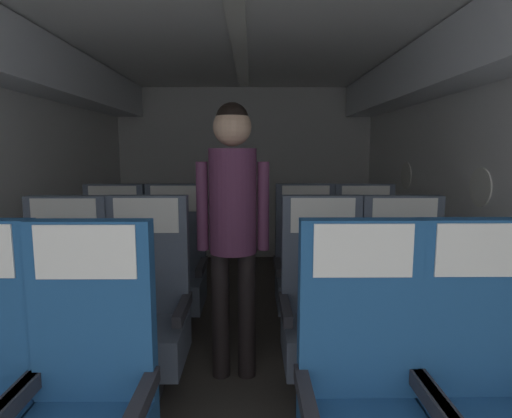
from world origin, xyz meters
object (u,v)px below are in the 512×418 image
Objects in this scene: seat_a_right_window at (364,404)px; seat_b_left_window at (63,316)px; seat_b_right_aisle at (405,314)px; seat_b_right_window at (323,314)px; seat_c_left_window at (113,272)px; seat_a_right_aisle at (486,402)px; seat_a_left_aisle at (85,407)px; flight_attendant at (233,211)px; seat_b_left_aisle at (146,314)px; seat_c_left_aisle at (174,271)px; seat_c_right_aisle at (366,271)px; seat_c_right_window at (306,271)px.

seat_a_right_window is 1.00× the size of seat_b_left_window.
seat_b_right_window is at bearing 178.36° from seat_b_right_aisle.
seat_a_right_aisle is at bearing -41.14° from seat_c_left_window.
flight_attendant reaches higher than seat_a_left_aisle.
seat_b_left_aisle is at bearing 2.35° from seat_b_left_window.
seat_c_left_aisle is at bearing 139.44° from seat_b_right_window.
seat_b_left_window is at bearing -179.97° from seat_b_right_aisle.
flight_attendant reaches higher than seat_c_right_aisle.
seat_c_left_aisle is (0.47, 0.02, 0.00)m from seat_c_left_window.
seat_a_left_aisle is 2.25m from seat_c_right_aisle.
seat_c_right_aisle is at bearing 89.47° from seat_b_right_aisle.
flight_attendant is (0.95, 0.20, 0.56)m from seat_b_left_window.
seat_a_left_aisle is at bearing -179.27° from seat_a_right_window.
seat_b_left_window is 1.00× the size of seat_c_right_aisle.
seat_c_left_window and seat_c_left_aisle have the same top height.
seat_c_right_aisle is (0.47, 0.84, 0.00)m from seat_b_right_window.
seat_a_left_aisle is 1.72m from seat_c_left_aisle.
seat_b_left_window is at bearing -149.30° from seat_c_right_window.
seat_a_left_aisle is at bearing -139.41° from seat_b_right_window.
seat_b_left_aisle is 0.68× the size of flight_attendant.
seat_b_right_aisle is 1.00× the size of seat_c_left_aisle.
seat_a_left_aisle is at bearing -74.65° from seat_c_left_window.
seat_c_right_window is 1.03m from flight_attendant.
seat_a_right_window is 1.32m from seat_b_left_aisle.
seat_a_left_aisle is 1.00× the size of seat_b_right_window.
flight_attendant reaches higher than seat_a_right_window.
seat_a_left_aisle is at bearing -61.61° from seat_b_left_window.
seat_a_right_aisle is 0.68× the size of flight_attendant.
seat_b_right_window is at bearing 90.41° from seat_a_right_window.
seat_c_right_window is at bearing 40.12° from seat_b_left_aisle.
seat_b_right_window and seat_c_left_aisle have the same top height.
seat_a_right_aisle and seat_b_left_window have the same top height.
seat_b_right_aisle is 1.00× the size of seat_b_right_window.
seat_b_left_window and seat_b_left_aisle have the same top height.
seat_b_left_window is 2.11m from seat_c_right_aisle.
seat_a_left_aisle is 1.00× the size of seat_a_right_window.
seat_a_right_aisle and seat_b_right_window have the same top height.
flight_attendant is (-0.52, 0.18, 0.56)m from seat_b_right_window.
seat_a_right_aisle is 1.00× the size of seat_b_right_aisle.
seat_a_right_aisle is 1.52m from flight_attendant.
seat_b_right_aisle is 1.14m from flight_attendant.
seat_a_right_aisle is at bearing -49.39° from seat_c_left_aisle.
seat_b_right_window is 1.69m from seat_c_left_window.
seat_c_left_aisle is 0.68× the size of flight_attendant.
seat_c_left_window is 1.00× the size of seat_c_right_aisle.
seat_a_left_aisle is 1.28m from flight_attendant.
seat_b_left_window is 1.00× the size of seat_c_left_window.
seat_b_right_aisle is (1.47, -0.02, 0.00)m from seat_b_left_aisle.
seat_b_left_aisle is 0.76m from flight_attendant.
seat_b_right_window is at bearing 118.43° from seat_a_right_aisle.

